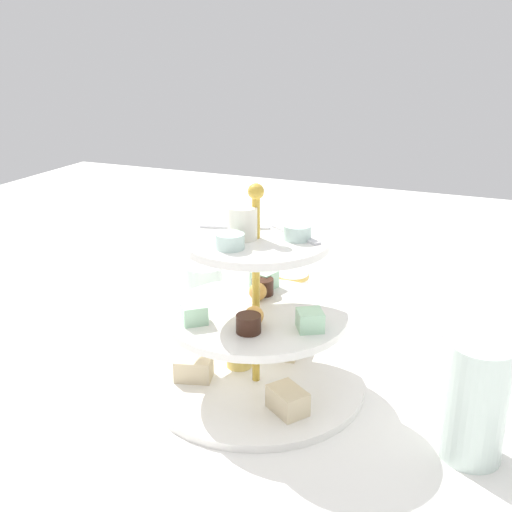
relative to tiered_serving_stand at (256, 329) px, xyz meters
The scene contains 6 objects.
ground_plane 0.08m from the tiered_serving_stand, behind, with size 2.40×2.40×0.00m, color white.
tiered_serving_stand is the anchor object (origin of this frame).
water_glass_tall_right 0.28m from the tiered_serving_stand, behind, with size 0.07×0.07×0.14m, color silver.
water_glass_short_left 0.28m from the tiered_serving_stand, 48.87° to the right, with size 0.06×0.06×0.07m, color silver.
teacup_with_saucer 0.30m from the tiered_serving_stand, 79.93° to the right, with size 0.09×0.09×0.05m.
butter_knife_right 0.34m from the tiered_serving_stand, 125.75° to the right, with size 0.17×0.01×0.00m, color silver.
Camera 1 is at (-0.28, 0.67, 0.44)m, focal length 43.65 mm.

